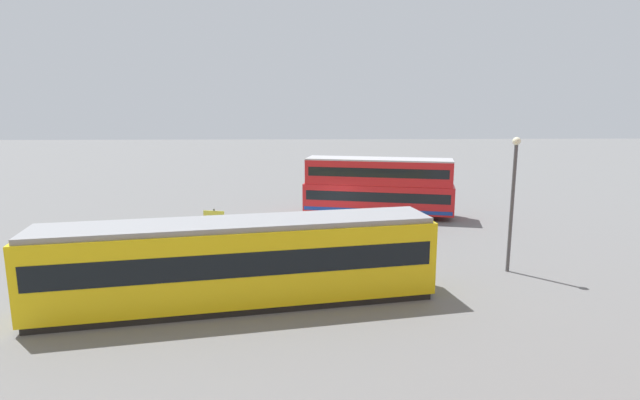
{
  "coord_description": "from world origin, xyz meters",
  "views": [
    {
      "loc": [
        1.76,
        30.79,
        7.5
      ],
      "look_at": [
        0.89,
        3.98,
        2.38
      ],
      "focal_mm": 28.11,
      "sensor_mm": 36.0,
      "label": 1
    }
  ],
  "objects": [
    {
      "name": "pedestrian_near_railing",
      "position": [
        4.57,
        5.01,
        1.03
      ],
      "size": [
        0.44,
        0.44,
        1.77
      ],
      "color": "#4C3F2D",
      "rests_on": "ground"
    },
    {
      "name": "info_sign",
      "position": [
        6.26,
        6.24,
        1.66
      ],
      "size": [
        1.07,
        0.29,
        2.4
      ],
      "color": "slate",
      "rests_on": "ground"
    },
    {
      "name": "street_lamp",
      "position": [
        -7.53,
        9.18,
        3.62
      ],
      "size": [
        0.36,
        0.36,
        6.11
      ],
      "color": "#4C4C51",
      "rests_on": "ground"
    },
    {
      "name": "pedestrian_crossing",
      "position": [
        1.66,
        7.96,
        1.04
      ],
      "size": [
        0.38,
        0.38,
        1.79
      ],
      "color": "#4C3F2D",
      "rests_on": "ground"
    },
    {
      "name": "double_decker_bus",
      "position": [
        -3.28,
        -2.6,
        2.02
      ],
      "size": [
        10.3,
        4.66,
        3.95
      ],
      "color": "red",
      "rests_on": "ground"
    },
    {
      "name": "ground_plane",
      "position": [
        0.0,
        0.0,
        0.0
      ],
      "size": [
        160.0,
        160.0,
        0.0
      ],
      "primitive_type": "plane",
      "color": "slate"
    },
    {
      "name": "tram_yellow",
      "position": [
        4.22,
        12.61,
        1.69
      ],
      "size": [
        15.08,
        5.21,
        3.26
      ],
      "color": "yellow",
      "rests_on": "ground"
    },
    {
      "name": "pedestrian_railing",
      "position": [
        2.0,
        5.55,
        0.73
      ],
      "size": [
        6.21,
        0.93,
        1.08
      ],
      "color": "gray",
      "rests_on": "ground"
    }
  ]
}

